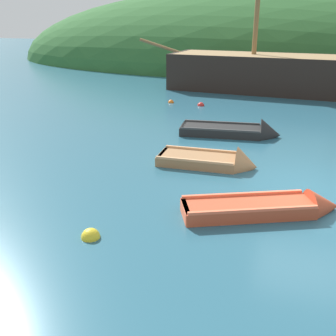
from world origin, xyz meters
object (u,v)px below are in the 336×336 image
object	(u,v)px
buoy_yellow	(91,237)
buoy_orange	(171,103)
rowboat_center	(216,163)
rowboat_outer_right	(271,209)
sailing_ship	(302,79)
buoy_red	(201,106)
rowboat_portside	(238,133)

from	to	relation	value
buoy_yellow	buoy_orange	bearing A→B (deg)	100.68
rowboat_center	buoy_yellow	size ratio (longest dim) A/B	7.61
rowboat_center	rowboat_outer_right	bearing A→B (deg)	-57.80
sailing_ship	buoy_red	xyz separation A→B (m)	(-4.80, -5.20, -0.83)
sailing_ship	rowboat_portside	size ratio (longest dim) A/B	4.62
sailing_ship	buoy_red	world-z (taller)	sailing_ship
buoy_red	rowboat_portside	bearing A→B (deg)	-61.19
rowboat_portside	buoy_red	bearing A→B (deg)	112.22
sailing_ship	buoy_orange	distance (m)	8.21
rowboat_center	rowboat_portside	xyz separation A→B (m)	(0.14, 3.57, 0.02)
buoy_red	buoy_yellow	bearing A→B (deg)	-86.19
buoy_red	buoy_orange	bearing A→B (deg)	171.80
rowboat_center	buoy_red	size ratio (longest dim) A/B	8.83
sailing_ship	buoy_red	distance (m)	7.12
rowboat_portside	buoy_red	xyz separation A→B (m)	(-2.68, 4.87, -0.10)
rowboat_portside	buoy_yellow	size ratio (longest dim) A/B	9.67
buoy_yellow	rowboat_portside	bearing A→B (deg)	78.37
rowboat_outer_right	buoy_red	world-z (taller)	rowboat_outer_right
rowboat_portside	buoy_yellow	distance (m)	8.82
buoy_yellow	buoy_red	world-z (taller)	buoy_yellow
rowboat_portside	buoy_orange	bearing A→B (deg)	123.95
rowboat_outer_right	buoy_red	bearing A→B (deg)	86.87
rowboat_center	buoy_yellow	distance (m)	5.32
buoy_red	rowboat_center	bearing A→B (deg)	-73.29
sailing_ship	rowboat_portside	world-z (taller)	sailing_ship
rowboat_outer_right	sailing_ship	bearing A→B (deg)	63.97
rowboat_outer_right	rowboat_center	size ratio (longest dim) A/B	1.23
rowboat_center	buoy_orange	bearing A→B (deg)	113.71
sailing_ship	rowboat_outer_right	size ratio (longest dim) A/B	4.77
sailing_ship	buoy_yellow	world-z (taller)	sailing_ship
rowboat_outer_right	buoy_yellow	xyz separation A→B (m)	(-3.51, -2.32, -0.09)
rowboat_outer_right	buoy_orange	distance (m)	12.95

